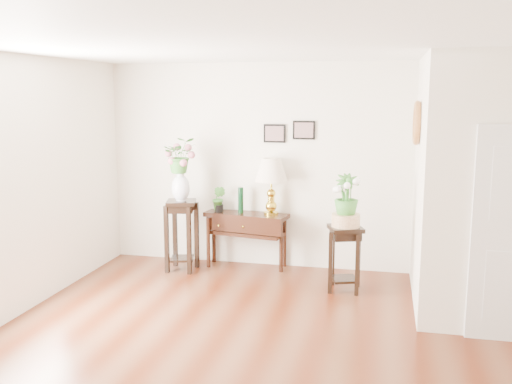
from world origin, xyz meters
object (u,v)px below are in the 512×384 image
(plant_stand_a, at_px, (182,235))
(plant_stand_b, at_px, (345,258))
(console_table, at_px, (246,240))
(table_lamp, at_px, (271,189))

(plant_stand_a, xyz_separation_m, plant_stand_b, (2.22, -0.34, -0.08))
(console_table, bearing_deg, table_lamp, 10.04)
(plant_stand_a, bearing_deg, plant_stand_b, -8.68)
(table_lamp, bearing_deg, plant_stand_b, -32.70)
(plant_stand_b, bearing_deg, console_table, 154.23)
(table_lamp, distance_m, plant_stand_b, 1.44)
(plant_stand_b, bearing_deg, table_lamp, 147.30)
(console_table, distance_m, plant_stand_a, 0.89)
(table_lamp, height_order, plant_stand_b, table_lamp)
(table_lamp, relative_size, plant_stand_b, 0.97)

